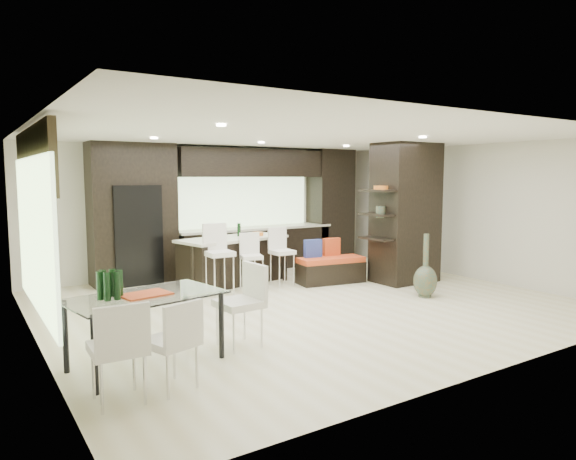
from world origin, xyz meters
TOP-DOWN VIEW (x-y plane):
  - ground at (0.00, 0.00)m, footprint 8.00×8.00m
  - back_wall at (0.00, 3.50)m, footprint 8.00×0.02m
  - left_wall at (-4.00, 0.00)m, footprint 0.02×7.00m
  - right_wall at (4.00, 0.00)m, footprint 0.02×7.00m
  - ceiling at (0.00, 0.00)m, footprint 8.00×7.00m
  - window_left at (-3.96, 0.20)m, footprint 0.04×3.20m
  - window_back at (0.60, 3.46)m, footprint 3.40×0.04m
  - stone_accent at (-3.93, 0.20)m, footprint 0.08×3.00m
  - ceiling_spots at (0.00, 0.25)m, footprint 4.00×3.00m
  - back_cabinetry at (0.50, 3.17)m, footprint 6.80×0.68m
  - refrigerator at (-1.90, 3.12)m, footprint 0.90×0.68m
  - partition_column at (2.60, 0.40)m, footprint 1.20×0.80m
  - kitchen_island at (-0.30, 2.11)m, footprint 2.28×1.34m
  - stool_left at (-0.95, 1.33)m, footprint 0.46×0.46m
  - stool_mid at (-0.30, 1.37)m, footprint 0.46×0.46m
  - stool_right at (0.36, 1.36)m, footprint 0.40×0.40m
  - bench at (1.30, 1.07)m, footprint 1.37×0.70m
  - floor_vase at (1.94, -0.74)m, footprint 0.42×0.42m
  - dining_table at (-3.08, -1.30)m, footprint 1.76×1.18m
  - chair_near at (-3.08, -2.06)m, footprint 0.56×0.56m
  - chair_far at (-3.59, -2.08)m, footprint 0.49×0.49m
  - chair_end at (-1.94, -1.30)m, footprint 0.53×0.53m

SIDE VIEW (x-z plane):
  - ground at x=0.00m, z-range 0.00..0.00m
  - bench at x=1.30m, z-range 0.00..0.50m
  - dining_table at x=-3.08m, z-range 0.00..0.78m
  - chair_near at x=-3.08m, z-range 0.00..0.82m
  - stool_mid at x=-0.30m, z-range 0.00..0.84m
  - chair_far at x=-3.59m, z-range 0.00..0.88m
  - kitchen_island at x=-0.30m, z-range 0.00..0.89m
  - stool_right at x=0.36m, z-range 0.00..0.89m
  - chair_end at x=-1.94m, z-range 0.00..0.93m
  - stool_left at x=-0.95m, z-range 0.00..1.00m
  - floor_vase at x=1.94m, z-range 0.00..1.09m
  - refrigerator at x=-1.90m, z-range 0.00..1.90m
  - back_wall at x=0.00m, z-range 0.00..2.70m
  - left_wall at x=-4.00m, z-range 0.00..2.70m
  - right_wall at x=4.00m, z-range 0.00..2.70m
  - window_left at x=-3.96m, z-range 0.40..2.30m
  - back_cabinetry at x=0.50m, z-range 0.00..2.70m
  - partition_column at x=2.60m, z-range 0.00..2.70m
  - window_back at x=0.60m, z-range 0.95..2.15m
  - stone_accent at x=-3.93m, z-range 1.85..2.65m
  - ceiling_spots at x=0.00m, z-range 2.67..2.69m
  - ceiling at x=0.00m, z-range 2.69..2.71m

